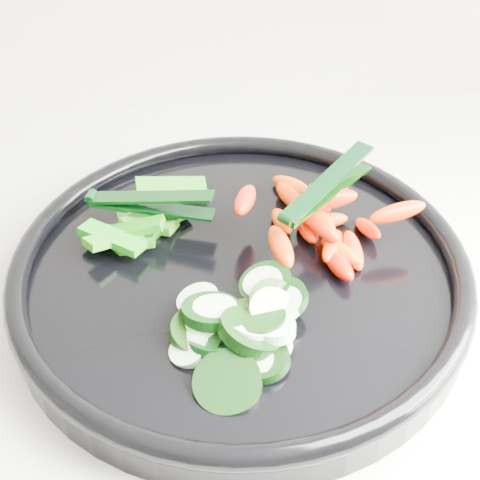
{
  "coord_description": "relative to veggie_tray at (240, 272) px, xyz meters",
  "views": [
    {
      "loc": [
        0.32,
        1.28,
        1.33
      ],
      "look_at": [
        0.36,
        1.68,
        0.99
      ],
      "focal_mm": 50.0,
      "sensor_mm": 36.0,
      "label": 1
    }
  ],
  "objects": [
    {
      "name": "veggie_tray",
      "position": [
        0.0,
        0.0,
        0.0
      ],
      "size": [
        0.49,
        0.49,
        0.04
      ],
      "color": "black",
      "rests_on": "counter"
    },
    {
      "name": "cucumber_pile",
      "position": [
        -0.01,
        -0.07,
        0.01
      ],
      "size": [
        0.12,
        0.13,
        0.04
      ],
      "color": "black",
      "rests_on": "veggie_tray"
    },
    {
      "name": "carrot_pile",
      "position": [
        0.07,
        0.03,
        0.02
      ],
      "size": [
        0.16,
        0.16,
        0.05
      ],
      "color": "#FF3000",
      "rests_on": "veggie_tray"
    },
    {
      "name": "pepper_pile",
      "position": [
        -0.08,
        0.06,
        0.01
      ],
      "size": [
        0.11,
        0.11,
        0.04
      ],
      "color": "#0A6E0D",
      "rests_on": "veggie_tray"
    },
    {
      "name": "tong_carrot",
      "position": [
        0.07,
        0.04,
        0.05
      ],
      "size": [
        0.09,
        0.09,
        0.02
      ],
      "color": "black",
      "rests_on": "carrot_pile"
    },
    {
      "name": "tong_pepper",
      "position": [
        -0.07,
        0.06,
        0.03
      ],
      "size": [
        0.11,
        0.05,
        0.02
      ],
      "color": "black",
      "rests_on": "pepper_pile"
    }
  ]
}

